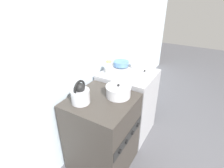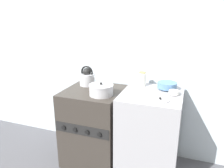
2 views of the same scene
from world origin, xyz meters
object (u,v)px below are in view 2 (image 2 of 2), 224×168
at_px(enamel_bowl, 167,85).
at_px(storage_jar, 142,79).
at_px(small_ceramic_bowl, 174,92).
at_px(stove, 94,126).
at_px(kettle, 87,78).
at_px(loose_pot_lid, 160,100).
at_px(cooking_pot, 101,90).

height_order(enamel_bowl, storage_jar, storage_jar).
xyz_separation_m(small_ceramic_bowl, storage_jar, (-0.36, 0.18, 0.05)).
distance_m(enamel_bowl, small_ceramic_bowl, 0.17).
xyz_separation_m(stove, small_ceramic_bowl, (0.86, 0.04, 0.51)).
bearing_deg(kettle, loose_pot_lid, -18.23).
height_order(enamel_bowl, small_ceramic_bowl, enamel_bowl).
relative_size(cooking_pot, enamel_bowl, 1.25).
bearing_deg(kettle, small_ceramic_bowl, -5.52).
distance_m(cooking_pot, loose_pot_lid, 0.62).
xyz_separation_m(kettle, enamel_bowl, (0.92, 0.05, -0.01)).
relative_size(kettle, cooking_pot, 0.92).
relative_size(small_ceramic_bowl, storage_jar, 0.64).
relative_size(cooking_pot, loose_pot_lid, 1.51).
relative_size(cooking_pot, small_ceramic_bowl, 2.47).
bearing_deg(loose_pot_lid, kettle, 161.77).
bearing_deg(small_ceramic_bowl, kettle, 174.48).
bearing_deg(storage_jar, cooking_pot, -137.31).
relative_size(cooking_pot, storage_jar, 1.57).
bearing_deg(storage_jar, enamel_bowl, -4.98).
bearing_deg(storage_jar, stove, -156.52).
distance_m(enamel_bowl, storage_jar, 0.28).
bearing_deg(cooking_pot, storage_jar, 42.69).
relative_size(enamel_bowl, small_ceramic_bowl, 1.97).
distance_m(stove, storage_jar, 0.78).
bearing_deg(enamel_bowl, kettle, -176.66).
height_order(cooking_pot, small_ceramic_bowl, cooking_pot).
bearing_deg(loose_pot_lid, cooking_pot, 175.96).
relative_size(stove, kettle, 3.74).
distance_m(stove, loose_pot_lid, 0.91).
xyz_separation_m(kettle, small_ceramic_bowl, (1.01, -0.10, -0.03)).
xyz_separation_m(enamel_bowl, small_ceramic_bowl, (0.09, -0.15, -0.02)).
bearing_deg(loose_pot_lid, storage_jar, 124.44).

